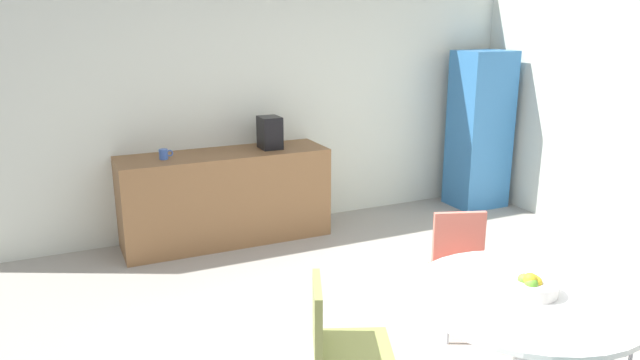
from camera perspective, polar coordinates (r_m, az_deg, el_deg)
name	(u,v)px	position (r m, az deg, el deg)	size (l,w,h in m)	color
wall_back	(258,104)	(6.17, -6.06, 7.33)	(6.00, 0.10, 2.60)	silver
counter_block	(226,197)	(5.89, -9.12, -1.64)	(2.03, 0.60, 0.90)	brown
locker_cabinet	(480,130)	(7.10, 15.20, 4.71)	(0.60, 0.50, 1.81)	#3372B2
round_table	(525,314)	(3.42, 19.27, -12.20)	(1.21, 1.21, 0.75)	silver
chair_coral	(462,258)	(4.32, 13.61, -7.33)	(0.54, 0.54, 0.83)	silver
chair_olive	(335,336)	(3.25, 1.43, -14.88)	(0.55, 0.55, 0.83)	silver
fruit_bowl	(533,286)	(3.35, 19.92, -9.63)	(0.25, 0.25, 0.13)	silver
mug_white	(164,154)	(5.62, -14.89, 2.44)	(0.13, 0.08, 0.09)	#3F66BF
coffee_maker	(270,133)	(5.89, -4.88, 4.60)	(0.20, 0.24, 0.32)	black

